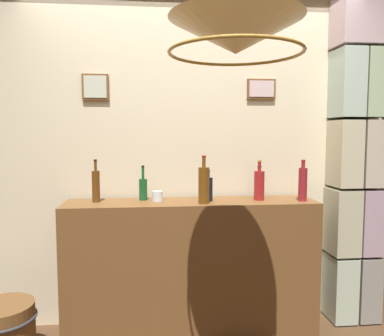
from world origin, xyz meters
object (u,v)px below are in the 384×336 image
object	(u,v)px
liquor_bottle_bourbon	(259,185)
liquor_bottle_brandy	(259,186)
liquor_bottle_sherry	(209,189)
wooden_barrel	(4,334)
liquor_bottle_amaro	(204,184)
liquor_bottle_rum	(143,188)
liquor_bottle_vodka	(96,185)
liquor_bottle_mezcal	(303,183)
pendant_lamp	(236,37)
glass_tumbler_rocks	(158,196)

from	to	relation	value
liquor_bottle_bourbon	liquor_bottle_brandy	world-z (taller)	liquor_bottle_bourbon
liquor_bottle_sherry	wooden_barrel	distance (m)	1.67
liquor_bottle_amaro	wooden_barrel	distance (m)	1.65
liquor_bottle_rum	liquor_bottle_brandy	distance (m)	0.91
liquor_bottle_brandy	liquor_bottle_vodka	bearing A→B (deg)	-174.70
liquor_bottle_bourbon	liquor_bottle_mezcal	xyz separation A→B (m)	(0.31, -0.07, 0.01)
liquor_bottle_mezcal	pendant_lamp	world-z (taller)	pendant_lamp
liquor_bottle_rum	liquor_bottle_brandy	bearing A→B (deg)	4.21
liquor_bottle_rum	wooden_barrel	world-z (taller)	liquor_bottle_rum
liquor_bottle_sherry	pendant_lamp	bearing A→B (deg)	-91.02
glass_tumbler_rocks	liquor_bottle_amaro	bearing A→B (deg)	-21.02
liquor_bottle_rum	wooden_barrel	bearing A→B (deg)	-158.72
pendant_lamp	liquor_bottle_rum	bearing A→B (deg)	113.52
liquor_bottle_rum	liquor_bottle_amaro	distance (m)	0.47
liquor_bottle_vodka	liquor_bottle_sherry	bearing A→B (deg)	-3.05
liquor_bottle_rum	glass_tumbler_rocks	distance (m)	0.13
pendant_lamp	glass_tumbler_rocks	bearing A→B (deg)	109.52
liquor_bottle_rum	pendant_lamp	xyz separation A→B (m)	(0.46, -1.06, 0.85)
liquor_bottle_sherry	pendant_lamp	size ratio (longest dim) A/B	0.36
liquor_bottle_rum	wooden_barrel	xyz separation A→B (m)	(-0.91, -0.35, -0.90)
glass_tumbler_rocks	wooden_barrel	bearing A→B (deg)	-163.93
pendant_lamp	liquor_bottle_bourbon	bearing A→B (deg)	67.73
liquor_bottle_amaro	liquor_bottle_brandy	distance (m)	0.54
pendant_lamp	wooden_barrel	distance (m)	2.33
liquor_bottle_mezcal	pendant_lamp	distance (m)	1.41
liquor_bottle_amaro	liquor_bottle_sherry	world-z (taller)	liquor_bottle_amaro
liquor_bottle_brandy	liquor_bottle_mezcal	bearing A→B (deg)	-39.96
liquor_bottle_vodka	glass_tumbler_rocks	bearing A→B (deg)	-1.55
liquor_bottle_bourbon	liquor_bottle_brandy	bearing A→B (deg)	74.17
liquor_bottle_rum	pendant_lamp	distance (m)	1.44
liquor_bottle_sherry	liquor_bottle_vodka	bearing A→B (deg)	176.95
liquor_bottle_mezcal	liquor_bottle_rum	bearing A→B (deg)	172.43
liquor_bottle_amaro	pendant_lamp	world-z (taller)	pendant_lamp
liquor_bottle_amaro	liquor_bottle_sherry	xyz separation A→B (m)	(0.05, 0.09, -0.04)
liquor_bottle_amaro	glass_tumbler_rocks	bearing A→B (deg)	158.98
liquor_bottle_amaro	glass_tumbler_rocks	size ratio (longest dim) A/B	4.43
liquor_bottle_bourbon	wooden_barrel	distance (m)	2.01
liquor_bottle_amaro	liquor_bottle_vodka	bearing A→B (deg)	169.92
pendant_lamp	liquor_bottle_sherry	bearing A→B (deg)	88.98
liquor_bottle_brandy	liquor_bottle_sherry	world-z (taller)	liquor_bottle_brandy
liquor_bottle_rum	glass_tumbler_rocks	bearing A→B (deg)	-29.54
liquor_bottle_mezcal	glass_tumbler_rocks	distance (m)	1.07
liquor_bottle_brandy	liquor_bottle_sherry	bearing A→B (deg)	-159.54
liquor_bottle_sherry	liquor_bottle_mezcal	xyz separation A→B (m)	(0.69, -0.06, 0.04)
liquor_bottle_vodka	liquor_bottle_mezcal	xyz separation A→B (m)	(1.51, -0.11, 0.01)
liquor_bottle_vodka	glass_tumbler_rocks	world-z (taller)	liquor_bottle_vodka
glass_tumbler_rocks	pendant_lamp	distance (m)	1.40
liquor_bottle_bourbon	liquor_bottle_amaro	size ratio (longest dim) A/B	0.88
liquor_bottle_vodka	wooden_barrel	world-z (taller)	liquor_bottle_vodka
liquor_bottle_bourbon	liquor_bottle_mezcal	size ratio (longest dim) A/B	0.98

